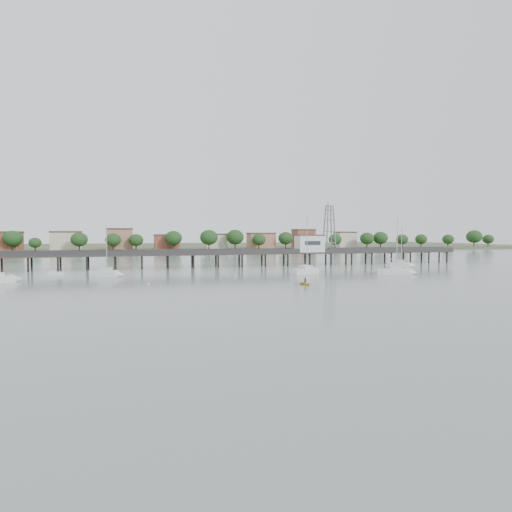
# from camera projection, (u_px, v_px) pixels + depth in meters

# --- Properties ---
(ground_plane) EXTENTS (500.00, 500.00, 0.00)m
(ground_plane) POSITION_uv_depth(u_px,v_px,m) (309.00, 296.00, 65.76)
(ground_plane) COLOR slate
(ground_plane) RESTS_ON ground
(pier) EXTENTS (150.00, 5.00, 5.50)m
(pier) POSITION_uv_depth(u_px,v_px,m) (229.00, 254.00, 123.33)
(pier) COLOR #2D2823
(pier) RESTS_ON ground
(pier_building) EXTENTS (8.40, 5.40, 5.30)m
(pier_building) POSITION_uv_depth(u_px,v_px,m) (310.00, 243.00, 129.80)
(pier_building) COLOR silver
(pier_building) RESTS_ON ground
(lattice_tower) EXTENTS (3.20, 3.20, 15.50)m
(lattice_tower) POSITION_uv_depth(u_px,v_px,m) (329.00, 229.00, 131.29)
(lattice_tower) COLOR slate
(lattice_tower) RESTS_ON ground
(sailboat_c) EXTENTS (9.11, 6.35, 14.64)m
(sailboat_c) POSITION_uv_depth(u_px,v_px,m) (310.00, 271.00, 103.19)
(sailboat_c) COLOR silver
(sailboat_c) RESTS_ON ground
(sailboat_e) EXTENTS (7.27, 5.76, 12.14)m
(sailboat_e) POSITION_uv_depth(u_px,v_px,m) (404.00, 265.00, 122.62)
(sailboat_e) COLOR silver
(sailboat_e) RESTS_ON ground
(sailboat_d) EXTENTS (8.88, 5.02, 14.07)m
(sailboat_d) POSITION_uv_depth(u_px,v_px,m) (401.00, 272.00, 100.46)
(sailboat_d) COLOR silver
(sailboat_d) RESTS_ON ground
(sailboat_b) EXTENTS (7.49, 4.68, 12.05)m
(sailboat_b) POSITION_uv_depth(u_px,v_px,m) (110.00, 274.00, 95.32)
(sailboat_b) COLOR silver
(sailboat_b) RESTS_ON ground
(sailboat_a) EXTENTS (8.13, 7.17, 13.91)m
(sailboat_a) POSITION_uv_depth(u_px,v_px,m) (2.00, 279.00, 83.40)
(sailboat_a) COLOR silver
(sailboat_a) RESTS_ON ground
(white_tender) EXTENTS (3.75, 1.95, 1.39)m
(white_tender) POSITION_uv_depth(u_px,v_px,m) (56.00, 274.00, 97.56)
(white_tender) COLOR silver
(white_tender) RESTS_ON ground
(yellow_dinghy) EXTENTS (2.21, 0.85, 3.03)m
(yellow_dinghy) POSITION_uv_depth(u_px,v_px,m) (305.00, 285.00, 80.15)
(yellow_dinghy) COLOR gold
(yellow_dinghy) RESTS_ON ground
(dinghy_occupant) EXTENTS (0.79, 1.25, 0.28)m
(dinghy_occupant) POSITION_uv_depth(u_px,v_px,m) (305.00, 285.00, 80.15)
(dinghy_occupant) COLOR black
(dinghy_occupant) RESTS_ON ground
(mooring_buoys) EXTENTS (68.63, 16.33, 0.39)m
(mooring_buoys) POSITION_uv_depth(u_px,v_px,m) (250.00, 278.00, 92.45)
(mooring_buoys) COLOR beige
(mooring_buoys) RESTS_ON ground
(far_shore) EXTENTS (500.00, 170.00, 10.40)m
(far_shore) POSITION_uv_depth(u_px,v_px,m) (177.00, 246.00, 296.47)
(far_shore) COLOR #475133
(far_shore) RESTS_ON ground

